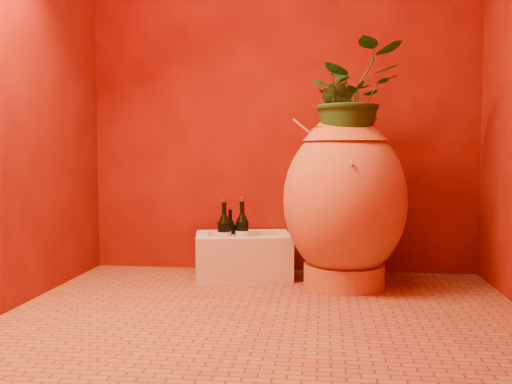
# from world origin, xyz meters

# --- Properties ---
(floor) EXTENTS (2.50, 2.50, 0.00)m
(floor) POSITION_xyz_m (0.00, 0.00, 0.00)
(floor) COLOR brown
(floor) RESTS_ON ground
(wall_back) EXTENTS (2.50, 0.02, 2.50)m
(wall_back) POSITION_xyz_m (0.00, 1.00, 1.25)
(wall_back) COLOR #5F0C05
(wall_back) RESTS_ON ground
(wall_left) EXTENTS (0.02, 2.00, 2.50)m
(wall_left) POSITION_xyz_m (-1.25, 0.00, 1.25)
(wall_left) COLOR #5F0C05
(wall_left) RESTS_ON ground
(amphora) EXTENTS (0.93, 0.93, 1.01)m
(amphora) POSITION_xyz_m (0.40, 0.57, 0.50)
(amphora) COLOR #BE6735
(amphora) RESTS_ON floor
(stone_basin) EXTENTS (0.64, 0.50, 0.27)m
(stone_basin) POSITION_xyz_m (-0.22, 0.75, 0.13)
(stone_basin) COLOR beige
(stone_basin) RESTS_ON floor
(wine_bottle_a) EXTENTS (0.09, 0.09, 0.35)m
(wine_bottle_a) POSITION_xyz_m (-0.33, 0.70, 0.27)
(wine_bottle_a) COLOR black
(wine_bottle_a) RESTS_ON stone_basin
(wine_bottle_b) EXTENTS (0.07, 0.07, 0.29)m
(wine_bottle_b) POSITION_xyz_m (-0.30, 0.77, 0.25)
(wine_bottle_b) COLOR black
(wine_bottle_b) RESTS_ON stone_basin
(wine_bottle_c) EXTENTS (0.09, 0.09, 0.35)m
(wine_bottle_c) POSITION_xyz_m (-0.23, 0.76, 0.27)
(wine_bottle_c) COLOR black
(wine_bottle_c) RESTS_ON stone_basin
(wall_tap) EXTENTS (0.07, 0.15, 0.16)m
(wall_tap) POSITION_xyz_m (0.22, 0.92, 0.86)
(wall_tap) COLOR #A66C26
(wall_tap) RESTS_ON wall_back
(plant_main) EXTENTS (0.68, 0.64, 0.59)m
(plant_main) POSITION_xyz_m (0.42, 0.56, 1.09)
(plant_main) COLOR #1D4C1B
(plant_main) RESTS_ON amphora
(plant_side) EXTENTS (0.29, 0.28, 0.41)m
(plant_side) POSITION_xyz_m (0.33, 0.52, 0.95)
(plant_side) COLOR #1D4C1B
(plant_side) RESTS_ON amphora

